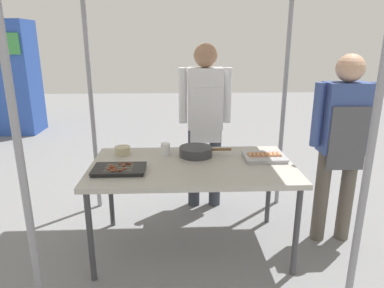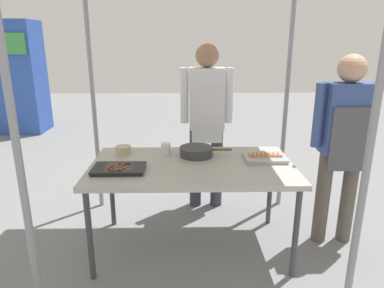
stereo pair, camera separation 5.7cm
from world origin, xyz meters
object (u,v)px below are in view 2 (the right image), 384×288
(stall_table, at_px, (192,170))
(cooking_wok, at_px, (197,151))
(condiment_bowl, at_px, (123,150))
(customer_nearby, at_px, (343,137))
(tray_grilled_sausages, at_px, (265,157))
(neighbor_stall_left, at_px, (16,77))
(tray_meat_skewers, at_px, (119,169))
(drink_cup_near_edge, at_px, (166,149))
(vendor_woman, at_px, (207,114))

(stall_table, relative_size, cooking_wok, 3.63)
(cooking_wok, distance_m, condiment_bowl, 0.63)
(stall_table, relative_size, customer_nearby, 1.00)
(tray_grilled_sausages, xyz_separation_m, cooking_wok, (-0.56, 0.10, 0.02))
(condiment_bowl, relative_size, customer_nearby, 0.08)
(condiment_bowl, bearing_deg, neighbor_stall_left, 124.90)
(tray_grilled_sausages, xyz_separation_m, customer_nearby, (0.62, -0.01, 0.17))
(tray_meat_skewers, distance_m, neighbor_stall_left, 4.93)
(tray_meat_skewers, relative_size, customer_nearby, 0.24)
(stall_table, height_order, customer_nearby, customer_nearby)
(cooking_wok, height_order, customer_nearby, customer_nearby)
(tray_grilled_sausages, xyz_separation_m, drink_cup_near_edge, (-0.82, 0.15, 0.03))
(drink_cup_near_edge, distance_m, neighbor_stall_left, 4.81)
(stall_table, height_order, condiment_bowl, condiment_bowl)
(drink_cup_near_edge, relative_size, customer_nearby, 0.06)
(tray_meat_skewers, distance_m, drink_cup_near_edge, 0.51)
(neighbor_stall_left, bearing_deg, drink_cup_near_edge, -51.64)
(stall_table, bearing_deg, tray_meat_skewers, -165.70)
(drink_cup_near_edge, bearing_deg, condiment_bowl, 176.69)
(tray_grilled_sausages, bearing_deg, cooking_wok, 169.45)
(tray_meat_skewers, bearing_deg, cooking_wok, 29.85)
(tray_meat_skewers, bearing_deg, vendor_woman, 52.42)
(drink_cup_near_edge, height_order, neighbor_stall_left, neighbor_stall_left)
(drink_cup_near_edge, height_order, vendor_woman, vendor_woman)
(stall_table, relative_size, drink_cup_near_edge, 16.04)
(cooking_wok, height_order, neighbor_stall_left, neighbor_stall_left)
(tray_grilled_sausages, height_order, customer_nearby, customer_nearby)
(cooking_wok, bearing_deg, neighbor_stall_left, 130.38)
(stall_table, height_order, cooking_wok, cooking_wok)
(tray_grilled_sausages, bearing_deg, drink_cup_near_edge, 169.73)
(cooking_wok, relative_size, neighbor_stall_left, 0.22)
(tray_grilled_sausages, bearing_deg, neighbor_stall_left, 134.13)
(condiment_bowl, height_order, customer_nearby, customer_nearby)
(tray_grilled_sausages, distance_m, condiment_bowl, 1.20)
(tray_grilled_sausages, xyz_separation_m, neighbor_stall_left, (-3.80, 3.92, 0.26))
(vendor_woman, relative_size, neighbor_stall_left, 0.81)
(cooking_wok, distance_m, drink_cup_near_edge, 0.26)
(stall_table, xyz_separation_m, neighbor_stall_left, (-3.20, 4.01, 0.33))
(stall_table, distance_m, condiment_bowl, 0.65)
(drink_cup_near_edge, relative_size, vendor_woman, 0.06)
(cooking_wok, bearing_deg, condiment_bowl, 174.04)
(tray_grilled_sausages, relative_size, cooking_wok, 0.76)
(tray_meat_skewers, bearing_deg, customer_nearby, 7.18)
(tray_grilled_sausages, bearing_deg, tray_meat_skewers, -168.39)
(tray_meat_skewers, xyz_separation_m, customer_nearby, (1.77, 0.22, 0.18))
(tray_meat_skewers, relative_size, neighbor_stall_left, 0.19)
(tray_meat_skewers, relative_size, drink_cup_near_edge, 3.90)
(customer_nearby, bearing_deg, vendor_woman, 146.55)
(tray_meat_skewers, distance_m, vendor_woman, 1.19)
(cooking_wok, relative_size, vendor_woman, 0.26)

